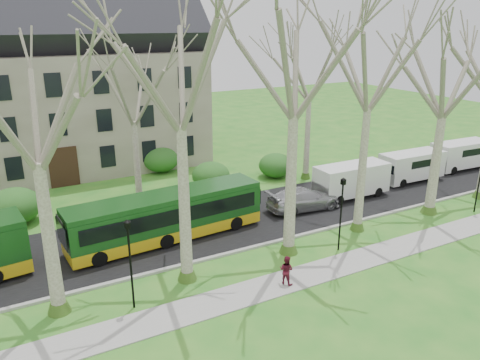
{
  "coord_description": "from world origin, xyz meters",
  "views": [
    {
      "loc": [
        -10.51,
        -19.6,
        12.51
      ],
      "look_at": [
        1.72,
        3.0,
        3.76
      ],
      "focal_mm": 35.0,
      "sensor_mm": 36.0,
      "label": 1
    }
  ],
  "objects_px": {
    "sedan": "(304,199)",
    "van_c": "(461,155)",
    "pedestrian_b": "(286,270)",
    "van_a": "(351,181)",
    "van_b": "(412,167)",
    "bus_follow": "(167,216)"
  },
  "relations": [
    {
      "from": "van_b",
      "to": "pedestrian_b",
      "type": "relative_size",
      "value": 3.64
    },
    {
      "from": "bus_follow",
      "to": "sedan",
      "type": "distance_m",
      "value": 9.95
    },
    {
      "from": "van_a",
      "to": "pedestrian_b",
      "type": "height_order",
      "value": "van_a"
    },
    {
      "from": "sedan",
      "to": "van_c",
      "type": "relative_size",
      "value": 0.94
    },
    {
      "from": "sedan",
      "to": "van_b",
      "type": "distance_m",
      "value": 11.39
    },
    {
      "from": "bus_follow",
      "to": "sedan",
      "type": "height_order",
      "value": "bus_follow"
    },
    {
      "from": "pedestrian_b",
      "to": "van_c",
      "type": "bearing_deg",
      "value": -98.97
    },
    {
      "from": "van_b",
      "to": "pedestrian_b",
      "type": "xyz_separation_m",
      "value": [
        -17.86,
        -8.42,
        -0.44
      ]
    },
    {
      "from": "van_a",
      "to": "van_b",
      "type": "height_order",
      "value": "van_a"
    },
    {
      "from": "sedan",
      "to": "van_c",
      "type": "distance_m",
      "value": 17.78
    },
    {
      "from": "sedan",
      "to": "van_a",
      "type": "height_order",
      "value": "van_a"
    },
    {
      "from": "van_b",
      "to": "van_a",
      "type": "bearing_deg",
      "value": -173.78
    },
    {
      "from": "bus_follow",
      "to": "pedestrian_b",
      "type": "relative_size",
      "value": 7.82
    },
    {
      "from": "bus_follow",
      "to": "van_c",
      "type": "distance_m",
      "value": 27.68
    },
    {
      "from": "van_c",
      "to": "pedestrian_b",
      "type": "height_order",
      "value": "van_c"
    },
    {
      "from": "sedan",
      "to": "van_c",
      "type": "height_order",
      "value": "van_c"
    },
    {
      "from": "sedan",
      "to": "pedestrian_b",
      "type": "bearing_deg",
      "value": 143.52
    },
    {
      "from": "van_c",
      "to": "van_a",
      "type": "bearing_deg",
      "value": -173.39
    },
    {
      "from": "van_a",
      "to": "van_b",
      "type": "relative_size",
      "value": 1.04
    },
    {
      "from": "pedestrian_b",
      "to": "sedan",
      "type": "bearing_deg",
      "value": -69.38
    },
    {
      "from": "van_b",
      "to": "pedestrian_b",
      "type": "height_order",
      "value": "van_b"
    },
    {
      "from": "van_a",
      "to": "van_b",
      "type": "bearing_deg",
      "value": 5.3
    }
  ]
}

